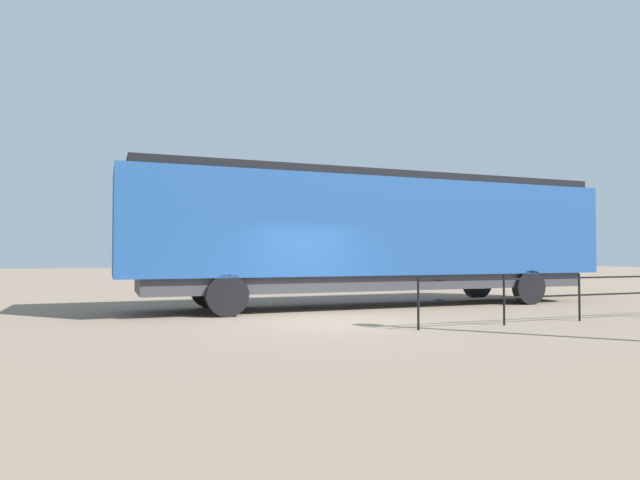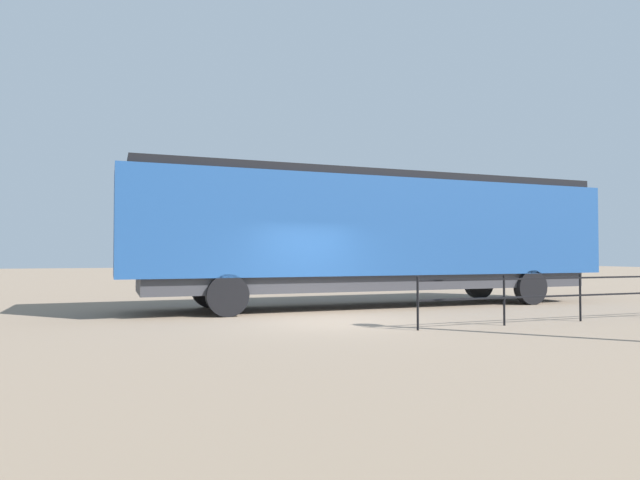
# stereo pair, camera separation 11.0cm
# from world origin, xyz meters

# --- Properties ---
(ground_plane) EXTENTS (120.00, 120.00, 0.00)m
(ground_plane) POSITION_xyz_m (0.00, 0.00, 0.00)
(ground_plane) COLOR #84705B
(locomotive) EXTENTS (2.95, 15.28, 4.09)m
(locomotive) POSITION_xyz_m (-3.20, 3.26, 2.30)
(locomotive) COLOR navy
(locomotive) RESTS_ON ground_plane
(platform_fence) EXTENTS (0.05, 9.00, 1.13)m
(platform_fence) POSITION_xyz_m (2.11, 5.59, 0.74)
(platform_fence) COLOR black
(platform_fence) RESTS_ON ground_plane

